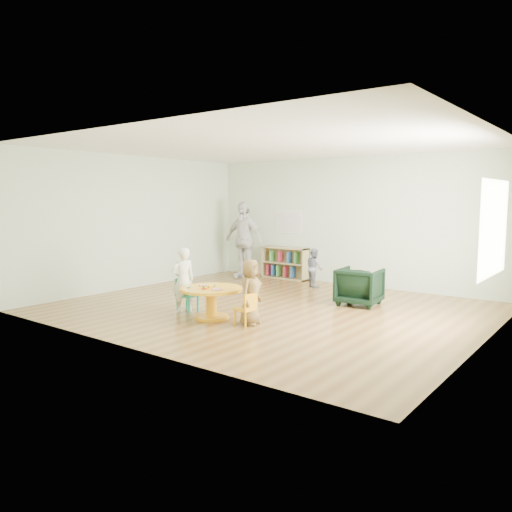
# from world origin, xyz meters

# --- Properties ---
(room) EXTENTS (7.10, 7.00, 2.80)m
(room) POSITION_xyz_m (0.01, 0.00, 1.89)
(room) COLOR brown
(room) RESTS_ON ground
(activity_table) EXTENTS (0.99, 0.99, 0.54)m
(activity_table) POSITION_xyz_m (-0.30, -1.18, 0.34)
(activity_table) COLOR #F0A414
(activity_table) RESTS_ON ground
(kid_chair_left) EXTENTS (0.33, 0.33, 0.57)m
(kid_chair_left) POSITION_xyz_m (-0.99, -1.07, 0.30)
(kid_chair_left) COLOR #1A936E
(kid_chair_left) RESTS_ON ground
(kid_chair_right) EXTENTS (0.29, 0.29, 0.50)m
(kid_chair_right) POSITION_xyz_m (0.44, -1.21, 0.27)
(kid_chair_right) COLOR #F0A414
(kid_chair_right) RESTS_ON ground
(bookshelf) EXTENTS (1.20, 0.30, 0.75)m
(bookshelf) POSITION_xyz_m (-1.61, 2.86, 0.37)
(bookshelf) COLOR #9E8B58
(bookshelf) RESTS_ON ground
(alphabet_poster) EXTENTS (0.74, 0.01, 0.54)m
(alphabet_poster) POSITION_xyz_m (-1.60, 2.98, 1.35)
(alphabet_poster) COLOR white
(alphabet_poster) RESTS_ON ground
(armchair) EXTENTS (0.79, 0.81, 0.67)m
(armchair) POSITION_xyz_m (1.13, 1.17, 0.34)
(armchair) COLOR black
(armchair) RESTS_ON ground
(child_left) EXTENTS (0.39, 0.47, 1.09)m
(child_left) POSITION_xyz_m (-0.97, -1.14, 0.55)
(child_left) COLOR white
(child_left) RESTS_ON ground
(child_right) EXTENTS (0.43, 0.55, 1.00)m
(child_right) POSITION_xyz_m (0.43, -1.11, 0.50)
(child_right) COLOR gold
(child_right) RESTS_ON ground
(toddler) EXTENTS (0.52, 0.49, 0.84)m
(toddler) POSITION_xyz_m (-0.46, 2.28, 0.42)
(toddler) COLOR #17203B
(toddler) RESTS_ON ground
(adult_caretaker) EXTENTS (1.09, 0.47, 1.84)m
(adult_caretaker) POSITION_xyz_m (-2.44, 2.32, 0.92)
(adult_caretaker) COLOR silver
(adult_caretaker) RESTS_ON ground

